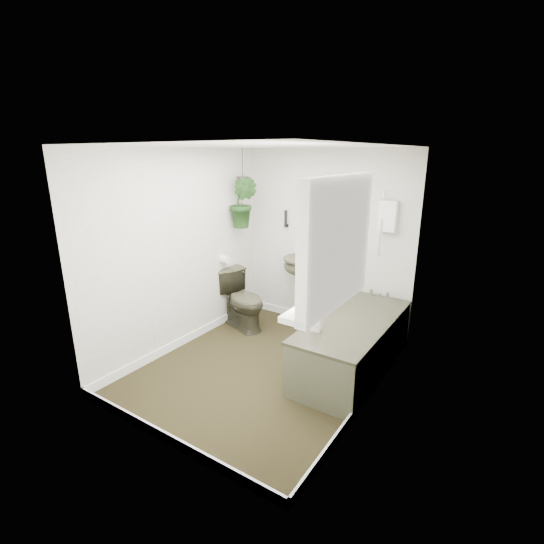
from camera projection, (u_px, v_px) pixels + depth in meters
The scene contains 22 objects.
floor at pixel (264, 368), 4.28m from camera, with size 2.30×2.80×0.02m, color black.
ceiling at pixel (263, 145), 3.61m from camera, with size 2.30×2.80×0.02m, color white.
wall_back at pixel (326, 241), 5.07m from camera, with size 2.30×0.02×2.30m, color silver.
wall_front at pixel (153, 311), 2.82m from camera, with size 2.30×0.02×2.30m, color silver.
wall_left at pixel (181, 251), 4.56m from camera, with size 0.02×2.80×2.30m, color silver.
wall_right at pixel (377, 287), 3.34m from camera, with size 0.02×2.80×2.30m, color silver.
skirting at pixel (264, 364), 4.26m from camera, with size 2.30×2.80×0.10m, color white.
bathtub at pixel (353, 344), 4.17m from camera, with size 0.72×1.72×0.58m, color #333223, non-canonical shape.
bath_screen at pixel (347, 241), 4.45m from camera, with size 0.04×0.72×1.40m, color silver, non-canonical shape.
shower_box at pixel (388, 216), 4.48m from camera, with size 0.20×0.10×0.35m, color white.
oval_mirror at pixel (313, 213), 5.03m from camera, with size 0.46×0.03×0.62m, color beige.
wall_sconce at pixel (286, 218), 5.26m from camera, with size 0.04×0.04×0.22m, color black.
toilet_roll_holder at pixel (225, 260), 5.16m from camera, with size 0.11×0.11×0.11m, color white.
window_recess at pixel (337, 243), 2.67m from camera, with size 0.08×1.00×0.90m, color white.
window_sill at pixel (326, 299), 2.83m from camera, with size 0.18×1.00×0.04m, color white.
window_blinds at pixel (331, 242), 2.69m from camera, with size 0.01×0.86×0.76m, color white.
toilet at pixel (242, 299), 5.20m from camera, with size 0.43×0.75×0.77m, color #333223.
pedestal_sink at pixel (304, 292), 5.19m from camera, with size 0.56×0.48×0.96m, color #333223, non-canonical shape.
sill_plant at pixel (338, 268), 3.05m from camera, with size 0.24×0.21×0.27m, color black.
hanging_plant at pixel (243, 203), 5.08m from camera, with size 0.36×0.29×0.66m, color black.
soap_bottle at pixel (316, 321), 3.80m from camera, with size 0.09×0.10×0.21m, color black.
hanging_pot at pixel (243, 181), 5.00m from camera, with size 0.16×0.16×0.12m, color #352B26.
Camera 1 is at (2.15, -3.13, 2.23)m, focal length 26.00 mm.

